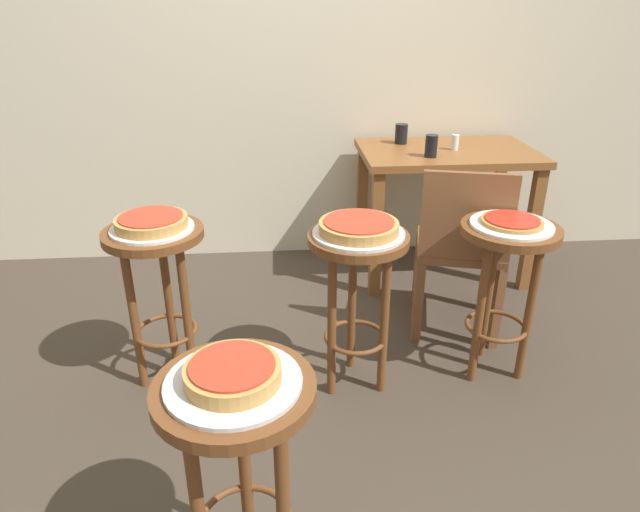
% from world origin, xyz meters
% --- Properties ---
extents(ground_plane, '(6.00, 6.00, 0.00)m').
position_xyz_m(ground_plane, '(0.00, 0.00, 0.00)').
color(ground_plane, '#42382D').
extents(back_wall, '(6.00, 0.10, 3.00)m').
position_xyz_m(back_wall, '(0.00, 1.65, 1.50)').
color(back_wall, beige).
rests_on(back_wall, ground_plane).
extents(stool_foreground, '(0.39, 0.39, 0.69)m').
position_xyz_m(stool_foreground, '(-0.29, -0.69, 0.51)').
color(stool_foreground, brown).
rests_on(stool_foreground, ground_plane).
extents(serving_plate_foreground, '(0.33, 0.33, 0.01)m').
position_xyz_m(serving_plate_foreground, '(-0.29, -0.69, 0.70)').
color(serving_plate_foreground, silver).
rests_on(serving_plate_foreground, stool_foreground).
extents(pizza_foreground, '(0.23, 0.23, 0.05)m').
position_xyz_m(pizza_foreground, '(-0.29, -0.69, 0.73)').
color(pizza_foreground, tan).
rests_on(pizza_foreground, serving_plate_foreground).
extents(stool_middle, '(0.39, 0.39, 0.69)m').
position_xyz_m(stool_middle, '(0.14, 0.19, 0.51)').
color(stool_middle, brown).
rests_on(stool_middle, ground_plane).
extents(serving_plate_middle, '(0.36, 0.36, 0.01)m').
position_xyz_m(serving_plate_middle, '(0.14, 0.19, 0.70)').
color(serving_plate_middle, silver).
rests_on(serving_plate_middle, stool_middle).
extents(pizza_middle, '(0.31, 0.31, 0.05)m').
position_xyz_m(pizza_middle, '(0.14, 0.19, 0.73)').
color(pizza_middle, tan).
rests_on(pizza_middle, serving_plate_middle).
extents(stool_leftside, '(0.39, 0.39, 0.69)m').
position_xyz_m(stool_leftside, '(0.75, 0.23, 0.51)').
color(stool_leftside, brown).
rests_on(stool_leftside, ground_plane).
extents(serving_plate_leftside, '(0.33, 0.33, 0.01)m').
position_xyz_m(serving_plate_leftside, '(0.75, 0.23, 0.70)').
color(serving_plate_leftside, white).
rests_on(serving_plate_leftside, stool_leftside).
extents(pizza_leftside, '(0.24, 0.24, 0.02)m').
position_xyz_m(pizza_leftside, '(0.75, 0.23, 0.71)').
color(pizza_leftside, '#B78442').
rests_on(pizza_leftside, serving_plate_leftside).
extents(stool_rear, '(0.39, 0.39, 0.69)m').
position_xyz_m(stool_rear, '(-0.66, 0.31, 0.51)').
color(stool_rear, brown).
rests_on(stool_rear, ground_plane).
extents(serving_plate_rear, '(0.32, 0.32, 0.01)m').
position_xyz_m(serving_plate_rear, '(-0.66, 0.31, 0.70)').
color(serving_plate_rear, silver).
rests_on(serving_plate_rear, stool_rear).
extents(pizza_rear, '(0.28, 0.28, 0.05)m').
position_xyz_m(pizza_rear, '(-0.66, 0.31, 0.73)').
color(pizza_rear, tan).
rests_on(pizza_rear, serving_plate_rear).
extents(dining_table, '(0.96, 0.63, 0.75)m').
position_xyz_m(dining_table, '(0.79, 1.24, 0.62)').
color(dining_table, brown).
rests_on(dining_table, ground_plane).
extents(cup_near_edge, '(0.06, 0.06, 0.12)m').
position_xyz_m(cup_near_edge, '(0.65, 1.09, 0.81)').
color(cup_near_edge, black).
rests_on(cup_near_edge, dining_table).
extents(cup_far_edge, '(0.07, 0.07, 0.11)m').
position_xyz_m(cup_far_edge, '(0.55, 1.39, 0.80)').
color(cup_far_edge, black).
rests_on(cup_far_edge, dining_table).
extents(condiment_shaker, '(0.04, 0.04, 0.08)m').
position_xyz_m(condiment_shaker, '(0.82, 1.22, 0.79)').
color(condiment_shaker, white).
rests_on(condiment_shaker, dining_table).
extents(wooden_chair, '(0.48, 0.48, 0.85)m').
position_xyz_m(wooden_chair, '(0.68, 0.56, 0.47)').
color(wooden_chair, brown).
rests_on(wooden_chair, ground_plane).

